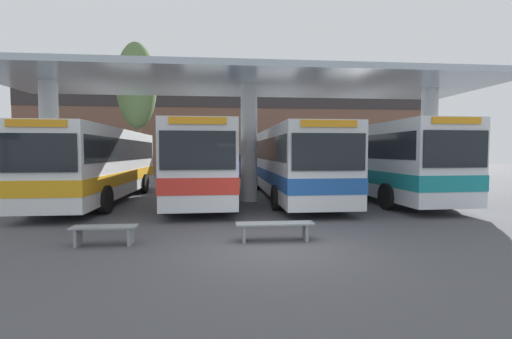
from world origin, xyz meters
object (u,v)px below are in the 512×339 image
transit_bus_right_bay (290,160)px  waiting_bench_near_pillar (275,227)px  transit_bus_far_right_bay (377,159)px  waiting_bench_mid_platform (104,231)px  transit_bus_left_bay (101,162)px  poplar_tree_behind_left (137,87)px  parked_car_street (246,166)px  transit_bus_center_bay (204,160)px

transit_bus_right_bay → waiting_bench_near_pillar: 8.60m
transit_bus_far_right_bay → waiting_bench_mid_platform: bearing=34.5°
transit_bus_left_bay → waiting_bench_near_pillar: bearing=131.2°
transit_bus_left_bay → poplar_tree_behind_left: poplar_tree_behind_left is taller
transit_bus_far_right_bay → waiting_bench_near_pillar: (-6.11, -7.50, -1.53)m
transit_bus_right_bay → parked_car_street: bearing=-85.1°
waiting_bench_near_pillar → parked_car_street: size_ratio=0.45×
waiting_bench_near_pillar → waiting_bench_mid_platform: (-4.10, -0.00, -0.01)m
transit_bus_left_bay → parked_car_street: bearing=-117.8°
transit_bus_far_right_bay → parked_car_street: transit_bus_far_right_bay is taller
transit_bus_center_bay → transit_bus_right_bay: (4.13, 0.91, -0.04)m
transit_bus_right_bay → waiting_bench_near_pillar: transit_bus_right_bay is taller
transit_bus_far_right_bay → waiting_bench_near_pillar: 9.79m
transit_bus_right_bay → waiting_bench_near_pillar: (-1.97, -8.24, -1.46)m
transit_bus_far_right_bay → transit_bus_center_bay: bearing=-0.6°
transit_bus_center_bay → parked_car_street: size_ratio=2.42×
transit_bus_far_right_bay → transit_bus_left_bay: bearing=-2.0°
transit_bus_far_right_bay → parked_car_street: (-5.42, 14.42, -0.91)m
transit_bus_center_bay → poplar_tree_behind_left: size_ratio=1.11×
transit_bus_far_right_bay → waiting_bench_near_pillar: transit_bus_far_right_bay is taller
transit_bus_right_bay → parked_car_street: size_ratio=2.89×
waiting_bench_near_pillar → poplar_tree_behind_left: 17.38m
transit_bus_center_bay → parked_car_street: (2.85, 14.58, -0.87)m
parked_car_street → waiting_bench_near_pillar: bearing=-94.1°
transit_bus_left_bay → transit_bus_center_bay: size_ratio=1.04×
transit_bus_right_bay → transit_bus_center_bay: bearing=11.9°
transit_bus_right_bay → parked_car_street: 13.76m
poplar_tree_behind_left → waiting_bench_near_pillar: bearing=-64.9°
waiting_bench_mid_platform → transit_bus_right_bay: bearing=53.7°
transit_bus_left_bay → poplar_tree_behind_left: 8.57m
waiting_bench_near_pillar → poplar_tree_behind_left: bearing=115.1°
transit_bus_right_bay → waiting_bench_mid_platform: size_ratio=8.18×
waiting_bench_mid_platform → poplar_tree_behind_left: bearing=100.7°
waiting_bench_mid_platform → parked_car_street: 22.44m
parked_car_street → transit_bus_center_bay: bearing=-103.4°
transit_bus_center_bay → transit_bus_right_bay: transit_bus_center_bay is taller
transit_bus_left_bay → waiting_bench_near_pillar: 10.22m
transit_bus_right_bay → poplar_tree_behind_left: 11.93m
waiting_bench_near_pillar → parked_car_street: bearing=88.2°
transit_bus_center_bay → parked_car_street: bearing=-102.4°
waiting_bench_mid_platform → poplar_tree_behind_left: size_ratio=0.16×
waiting_bench_near_pillar → waiting_bench_mid_platform: bearing=-180.0°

